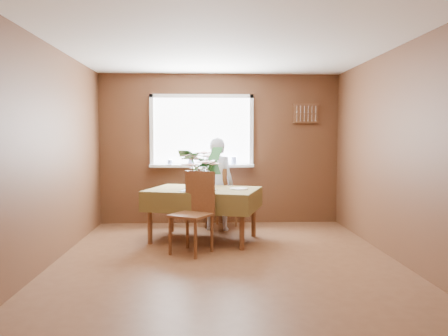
{
  "coord_description": "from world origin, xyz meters",
  "views": [
    {
      "loc": [
        -0.24,
        -5.07,
        1.44
      ],
      "look_at": [
        0.0,
        0.55,
        1.05
      ],
      "focal_mm": 35.0,
      "sensor_mm": 36.0,
      "label": 1
    }
  ],
  "objects_px": {
    "chair_far": "(218,196)",
    "chair_near": "(195,209)",
    "dining_table": "(204,195)",
    "flower_bouquet": "(202,165)",
    "seated_woman": "(217,184)"
  },
  "relations": [
    {
      "from": "seated_woman",
      "to": "flower_bouquet",
      "type": "bearing_deg",
      "value": 87.08
    },
    {
      "from": "dining_table",
      "to": "flower_bouquet",
      "type": "bearing_deg",
      "value": -78.92
    },
    {
      "from": "chair_near",
      "to": "seated_woman",
      "type": "bearing_deg",
      "value": 108.88
    },
    {
      "from": "chair_far",
      "to": "chair_near",
      "type": "xyz_separation_m",
      "value": [
        -0.34,
        -1.41,
        0.03
      ]
    },
    {
      "from": "dining_table",
      "to": "flower_bouquet",
      "type": "relative_size",
      "value": 2.76
    },
    {
      "from": "dining_table",
      "to": "seated_woman",
      "type": "xyz_separation_m",
      "value": [
        0.2,
        0.66,
        0.08
      ]
    },
    {
      "from": "dining_table",
      "to": "flower_bouquet",
      "type": "xyz_separation_m",
      "value": [
        -0.02,
        -0.18,
        0.44
      ]
    },
    {
      "from": "chair_far",
      "to": "chair_near",
      "type": "distance_m",
      "value": 1.45
    },
    {
      "from": "chair_near",
      "to": "flower_bouquet",
      "type": "height_order",
      "value": "flower_bouquet"
    },
    {
      "from": "chair_far",
      "to": "chair_near",
      "type": "bearing_deg",
      "value": 109.05
    },
    {
      "from": "chair_far",
      "to": "seated_woman",
      "type": "xyz_separation_m",
      "value": [
        -0.03,
        -0.12,
        0.2
      ]
    },
    {
      "from": "dining_table",
      "to": "chair_far",
      "type": "distance_m",
      "value": 0.82
    },
    {
      "from": "chair_near",
      "to": "seated_woman",
      "type": "xyz_separation_m",
      "value": [
        0.31,
        1.29,
        0.17
      ]
    },
    {
      "from": "dining_table",
      "to": "flower_bouquet",
      "type": "height_order",
      "value": "flower_bouquet"
    },
    {
      "from": "chair_near",
      "to": "dining_table",
      "type": "bearing_deg",
      "value": 112.87
    }
  ]
}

